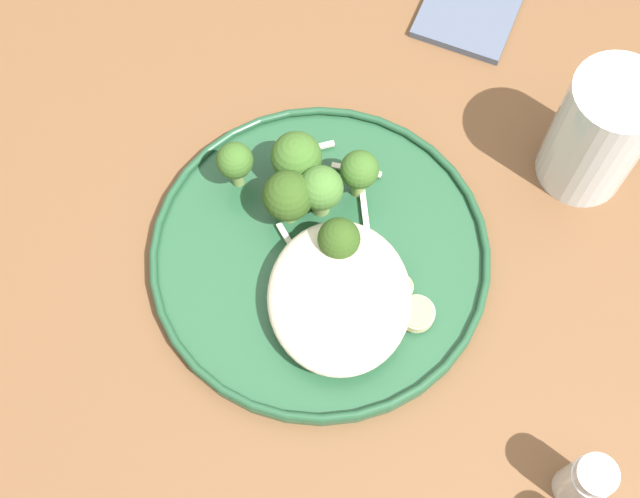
# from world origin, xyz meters

# --- Properties ---
(ground) EXTENTS (6.00, 6.00, 0.00)m
(ground) POSITION_xyz_m (0.00, 0.00, 0.00)
(ground) COLOR #47423D
(wooden_dining_table) EXTENTS (1.40, 1.00, 0.74)m
(wooden_dining_table) POSITION_xyz_m (0.00, 0.00, 0.66)
(wooden_dining_table) COLOR brown
(wooden_dining_table) RESTS_ON ground
(dinner_plate) EXTENTS (0.29, 0.29, 0.02)m
(dinner_plate) POSITION_xyz_m (0.04, -0.02, 0.75)
(dinner_plate) COLOR #235133
(dinner_plate) RESTS_ON wooden_dining_table
(noodle_bed) EXTENTS (0.13, 0.12, 0.04)m
(noodle_bed) POSITION_xyz_m (0.08, 0.00, 0.77)
(noodle_bed) COLOR beige
(noodle_bed) RESTS_ON dinner_plate
(seared_scallop_right_edge) EXTENTS (0.03, 0.03, 0.02)m
(seared_scallop_right_edge) POSITION_xyz_m (0.10, 0.04, 0.76)
(seared_scallop_right_edge) COLOR #DBB77A
(seared_scallop_right_edge) RESTS_ON dinner_plate
(seared_scallop_front_small) EXTENTS (0.03, 0.03, 0.02)m
(seared_scallop_front_small) POSITION_xyz_m (0.03, 0.01, 0.76)
(seared_scallop_front_small) COLOR beige
(seared_scallop_front_small) RESTS_ON dinner_plate
(seared_scallop_tilted_round) EXTENTS (0.03, 0.03, 0.01)m
(seared_scallop_tilted_round) POSITION_xyz_m (0.09, 0.06, 0.76)
(seared_scallop_tilted_round) COLOR beige
(seared_scallop_tilted_round) RESTS_ON dinner_plate
(seared_scallop_left_edge) EXTENTS (0.03, 0.03, 0.02)m
(seared_scallop_left_edge) POSITION_xyz_m (0.08, 0.00, 0.76)
(seared_scallop_left_edge) COLOR #E5C689
(seared_scallop_left_edge) RESTS_ON dinner_plate
(seared_scallop_tiny_bay) EXTENTS (0.02, 0.02, 0.01)m
(seared_scallop_tiny_bay) POSITION_xyz_m (0.07, 0.05, 0.76)
(seared_scallop_tiny_bay) COLOR #E5C689
(seared_scallop_tiny_bay) RESTS_ON dinner_plate
(seared_scallop_on_noodles) EXTENTS (0.03, 0.03, 0.01)m
(seared_scallop_on_noodles) POSITION_xyz_m (0.05, -0.03, 0.76)
(seared_scallop_on_noodles) COLOR beige
(seared_scallop_on_noodles) RESTS_ON dinner_plate
(seared_scallop_rear_pale) EXTENTS (0.04, 0.04, 0.01)m
(seared_scallop_rear_pale) POSITION_xyz_m (0.08, -0.03, 0.76)
(seared_scallop_rear_pale) COLOR #E5C689
(seared_scallop_rear_pale) RESTS_ON dinner_plate
(broccoli_floret_right_tilted) EXTENTS (0.04, 0.04, 0.06)m
(broccoli_floret_right_tilted) POSITION_xyz_m (0.00, -0.04, 0.79)
(broccoli_floret_right_tilted) COLOR #89A356
(broccoli_floret_right_tilted) RESTS_ON dinner_plate
(broccoli_floret_beside_noodles) EXTENTS (0.04, 0.04, 0.06)m
(broccoli_floret_beside_noodles) POSITION_xyz_m (-0.01, -0.01, 0.79)
(broccoli_floret_beside_noodles) COLOR #89A356
(broccoli_floret_beside_noodles) RESTS_ON dinner_plate
(broccoli_floret_tall_stalk) EXTENTS (0.04, 0.04, 0.06)m
(broccoli_floret_tall_stalk) POSITION_xyz_m (-0.04, -0.03, 0.79)
(broccoli_floret_tall_stalk) COLOR #89A356
(broccoli_floret_tall_stalk) RESTS_ON dinner_plate
(broccoli_floret_rear_charred) EXTENTS (0.03, 0.03, 0.06)m
(broccoli_floret_rear_charred) POSITION_xyz_m (-0.02, 0.02, 0.79)
(broccoli_floret_rear_charred) COLOR #89A356
(broccoli_floret_rear_charred) RESTS_ON dinner_plate
(broccoli_floret_near_rim) EXTENTS (0.03, 0.03, 0.05)m
(broccoli_floret_near_rim) POSITION_xyz_m (-0.03, -0.09, 0.79)
(broccoli_floret_near_rim) COLOR #89A356
(broccoli_floret_near_rim) RESTS_ON dinner_plate
(broccoli_floret_center_pile) EXTENTS (0.04, 0.04, 0.06)m
(broccoli_floret_center_pile) POSITION_xyz_m (0.04, 0.00, 0.79)
(broccoli_floret_center_pile) COLOR #89A356
(broccoli_floret_center_pile) RESTS_ON dinner_plate
(onion_sliver_long_sliver) EXTENTS (0.04, 0.01, 0.00)m
(onion_sliver_long_sliver) POSITION_xyz_m (-0.00, 0.02, 0.75)
(onion_sliver_long_sliver) COLOR silver
(onion_sliver_long_sliver) RESTS_ON dinner_plate
(onion_sliver_short_strip) EXTENTS (0.04, 0.02, 0.00)m
(onion_sliver_short_strip) POSITION_xyz_m (0.03, -0.04, 0.75)
(onion_sliver_short_strip) COLOR silver
(onion_sliver_short_strip) RESTS_ON dinner_plate
(onion_sliver_pale_crescent) EXTENTS (0.02, 0.05, 0.00)m
(onion_sliver_pale_crescent) POSITION_xyz_m (-0.06, -0.03, 0.75)
(onion_sliver_pale_crescent) COLOR silver
(onion_sliver_pale_crescent) RESTS_ON dinner_plate
(onion_sliver_curled_piece) EXTENTS (0.02, 0.05, 0.00)m
(onion_sliver_curled_piece) POSITION_xyz_m (-0.04, 0.02, 0.75)
(onion_sliver_curled_piece) COLOR silver
(onion_sliver_curled_piece) RESTS_ON dinner_plate
(water_glass) EXTENTS (0.08, 0.08, 0.12)m
(water_glass) POSITION_xyz_m (-0.05, 0.22, 0.79)
(water_glass) COLOR silver
(water_glass) RESTS_ON wooden_dining_table
(salt_shaker) EXTENTS (0.03, 0.03, 0.07)m
(salt_shaker) POSITION_xyz_m (0.23, 0.18, 0.77)
(salt_shaker) COLOR white
(salt_shaker) RESTS_ON wooden_dining_table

